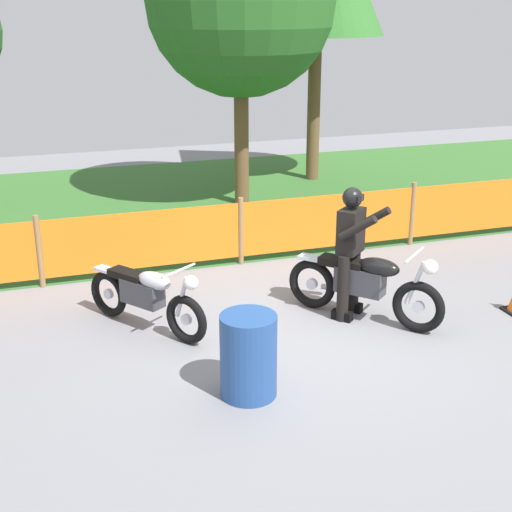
{
  "coord_description": "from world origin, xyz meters",
  "views": [
    {
      "loc": [
        -3.02,
        -7.25,
        3.82
      ],
      "look_at": [
        -0.46,
        0.44,
        0.9
      ],
      "focal_mm": 50.0,
      "sensor_mm": 36.0,
      "label": 1
    }
  ],
  "objects_px": {
    "motorcycle_trailing": "(146,296)",
    "spare_drum": "(248,356)",
    "motorcycle_lead": "(365,284)",
    "rider_lead": "(351,248)"
  },
  "relations": [
    {
      "from": "motorcycle_trailing",
      "to": "spare_drum",
      "type": "height_order",
      "value": "motorcycle_trailing"
    },
    {
      "from": "rider_lead",
      "to": "spare_drum",
      "type": "distance_m",
      "value": 2.35
    },
    {
      "from": "rider_lead",
      "to": "spare_drum",
      "type": "xyz_separation_m",
      "value": [
        -1.8,
        -1.43,
        -0.48
      ]
    },
    {
      "from": "rider_lead",
      "to": "motorcycle_trailing",
      "type": "bearing_deg",
      "value": -140.25
    },
    {
      "from": "motorcycle_trailing",
      "to": "spare_drum",
      "type": "relative_size",
      "value": 1.83
    },
    {
      "from": "motorcycle_trailing",
      "to": "spare_drum",
      "type": "bearing_deg",
      "value": -14.83
    },
    {
      "from": "motorcycle_lead",
      "to": "rider_lead",
      "type": "distance_m",
      "value": 0.48
    },
    {
      "from": "motorcycle_lead",
      "to": "motorcycle_trailing",
      "type": "bearing_deg",
      "value": -142.97
    },
    {
      "from": "motorcycle_lead",
      "to": "rider_lead",
      "type": "xyz_separation_m",
      "value": [
        -0.13,
        0.15,
        0.44
      ]
    },
    {
      "from": "motorcycle_trailing",
      "to": "rider_lead",
      "type": "height_order",
      "value": "rider_lead"
    }
  ]
}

